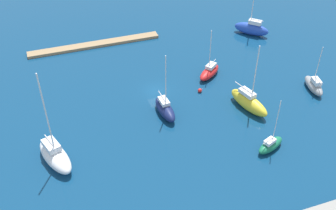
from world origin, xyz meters
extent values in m
plane|color=navy|center=(0.00, 0.00, 0.00)|extent=(160.00, 160.00, 0.00)
cube|color=#997A56|center=(6.92, -18.88, 0.27)|extent=(26.31, 2.12, 0.55)
ellipsoid|color=white|center=(18.04, 11.54, 1.13)|extent=(5.21, 8.30, 2.27)
cube|color=silver|center=(18.25, 10.95, 2.71)|extent=(2.51, 3.21, 0.90)
cylinder|color=silver|center=(17.91, 11.91, 8.51)|extent=(0.19, 0.19, 12.49)
cylinder|color=silver|center=(18.37, 10.59, 3.31)|extent=(1.06, 2.69, 0.15)
ellipsoid|color=#19724C|center=(-10.99, 18.87, 0.74)|extent=(5.06, 3.32, 1.47)
cube|color=silver|center=(-10.64, 19.01, 1.73)|extent=(1.97, 1.57, 0.52)
cylinder|color=silver|center=(-11.21, 18.79, 4.99)|extent=(0.11, 0.11, 7.04)
cylinder|color=silver|center=(-10.19, 19.19, 2.14)|extent=(2.08, 0.89, 0.09)
ellipsoid|color=red|center=(-10.38, -1.16, 0.82)|extent=(5.81, 5.13, 1.64)
cube|color=silver|center=(-10.75, -1.45, 1.95)|extent=(2.39, 2.23, 0.62)
cylinder|color=silver|center=(-10.15, -0.99, 5.40)|extent=(0.14, 0.14, 7.52)
cylinder|color=silver|center=(-11.12, -1.73, 2.41)|extent=(2.00, 1.58, 0.11)
ellipsoid|color=#141E4C|center=(0.58, 6.52, 0.98)|extent=(2.47, 6.50, 1.95)
cube|color=silver|center=(0.61, 6.01, 2.25)|extent=(1.39, 2.37, 0.59)
cylinder|color=silver|center=(0.56, 6.84, 6.41)|extent=(0.15, 0.15, 8.92)
cylinder|color=silver|center=(0.65, 5.28, 2.69)|extent=(0.32, 3.12, 0.12)
ellipsoid|color=gray|center=(-25.46, 8.51, 0.86)|extent=(2.83, 5.92, 1.72)
cube|color=silver|center=(-25.38, 8.96, 2.09)|extent=(1.45, 2.21, 0.74)
cylinder|color=silver|center=(-25.51, 8.23, 4.94)|extent=(0.14, 0.14, 6.45)
cylinder|color=silver|center=(-25.29, 9.44, 2.61)|extent=(0.55, 2.45, 0.11)
ellipsoid|color=yellow|center=(-12.50, 9.54, 1.22)|extent=(4.19, 8.17, 2.44)
cube|color=silver|center=(-12.33, 8.93, 2.77)|extent=(2.02, 3.08, 0.65)
cylinder|color=silver|center=(-12.60, 9.91, 7.05)|extent=(0.19, 0.19, 9.21)
cylinder|color=silver|center=(-12.09, 8.03, 3.25)|extent=(1.17, 3.81, 0.15)
ellipsoid|color=#2347B2|center=(-25.16, -12.95, 1.27)|extent=(6.64, 6.73, 2.53)
cube|color=silver|center=(-25.57, -12.53, 2.94)|extent=(2.76, 2.79, 0.82)
cylinder|color=silver|center=(-25.80, -12.29, 3.50)|extent=(1.89, 1.93, 0.14)
sphere|color=red|center=(-6.93, 2.79, 0.36)|extent=(0.71, 0.71, 0.71)
camera|label=1|loc=(16.18, 52.97, 39.78)|focal=42.65mm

